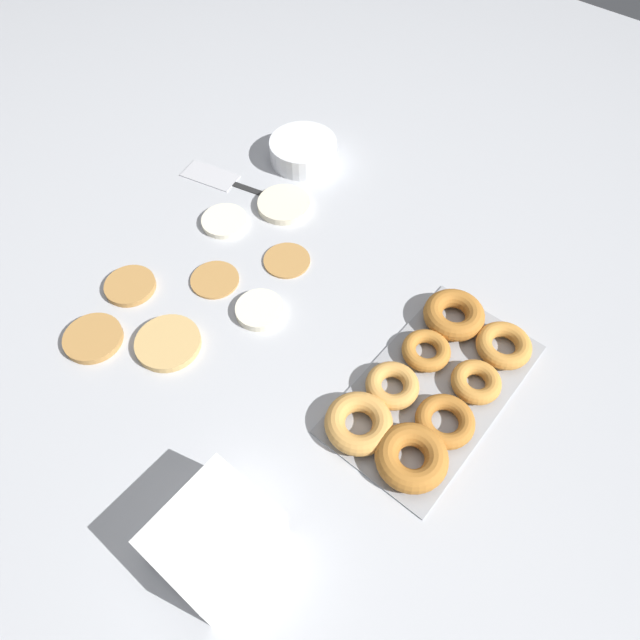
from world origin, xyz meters
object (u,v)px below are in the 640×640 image
(donut_tray, at_px, (430,387))
(spatula, at_px, (222,179))
(pancake_0, at_px, (287,260))
(pancake_1, at_px, (130,286))
(pancake_6, at_px, (93,338))
(pancake_7, at_px, (224,221))
(pancake_3, at_px, (284,204))
(container_stack, at_px, (214,537))
(batter_bowl, at_px, (303,151))
(pancake_5, at_px, (260,310))
(pancake_2, at_px, (214,279))
(pancake_4, at_px, (168,343))

(donut_tray, xyz_separation_m, spatula, (0.15, 0.65, -0.02))
(pancake_0, distance_m, pancake_1, 0.31)
(donut_tray, bearing_deg, pancake_1, 107.33)
(pancake_6, height_order, pancake_7, pancake_6)
(donut_tray, bearing_deg, pancake_3, 69.99)
(donut_tray, distance_m, container_stack, 0.41)
(pancake_0, xyz_separation_m, pancake_1, (-0.24, 0.19, 0.00))
(pancake_6, bearing_deg, container_stack, -103.87)
(pancake_0, distance_m, donut_tray, 0.39)
(pancake_1, distance_m, batter_bowl, 0.50)
(pancake_1, height_order, batter_bowl, batter_bowl)
(pancake_7, xyz_separation_m, container_stack, (-0.46, -0.46, 0.04))
(pancake_0, distance_m, container_stack, 0.55)
(pancake_1, bearing_deg, pancake_0, -37.35)
(pancake_5, xyz_separation_m, container_stack, (-0.34, -0.24, 0.04))
(batter_bowl, height_order, container_stack, container_stack)
(pancake_7, bearing_deg, container_stack, -135.48)
(spatula, bearing_deg, pancake_7, 124.81)
(pancake_5, xyz_separation_m, spatula, (0.21, 0.32, -0.01))
(pancake_6, height_order, batter_bowl, batter_bowl)
(pancake_2, xyz_separation_m, spatula, (0.21, 0.20, -0.00))
(pancake_3, xyz_separation_m, container_stack, (-0.58, -0.39, 0.04))
(pancake_0, distance_m, pancake_2, 0.15)
(pancake_3, bearing_deg, pancake_0, -136.08)
(pancake_3, relative_size, pancake_4, 0.97)
(pancake_4, relative_size, pancake_7, 1.22)
(pancake_6, distance_m, pancake_7, 0.36)
(pancake_4, height_order, batter_bowl, batter_bowl)
(donut_tray, bearing_deg, pancake_2, 97.63)
(pancake_6, xyz_separation_m, pancake_7, (0.36, 0.03, -0.00))
(batter_bowl, bearing_deg, pancake_5, -149.75)
(donut_tray, bearing_deg, pancake_6, 119.65)
(pancake_5, xyz_separation_m, pancake_6, (-0.24, 0.19, -0.00))
(pancake_3, distance_m, spatula, 0.17)
(pancake_4, distance_m, pancake_7, 0.31)
(pancake_7, xyz_separation_m, spatula, (0.09, 0.10, -0.00))
(pancake_2, height_order, donut_tray, donut_tray)
(pancake_4, relative_size, pancake_5, 1.30)
(pancake_0, xyz_separation_m, pancake_7, (-0.00, 0.17, 0.00))
(pancake_6, bearing_deg, pancake_2, -15.79)
(donut_tray, height_order, spatula, donut_tray)
(pancake_5, distance_m, batter_bowl, 0.45)
(batter_bowl, bearing_deg, pancake_3, -154.12)
(pancake_2, relative_size, donut_tray, 0.24)
(pancake_3, relative_size, pancake_7, 1.18)
(pancake_1, xyz_separation_m, donut_tray, (0.18, -0.57, 0.01))
(pancake_4, bearing_deg, pancake_2, 15.82)
(pancake_1, xyz_separation_m, pancake_7, (0.24, -0.01, -0.00))
(pancake_0, xyz_separation_m, pancake_6, (-0.36, 0.14, 0.00))
(pancake_4, bearing_deg, pancake_3, 11.13)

